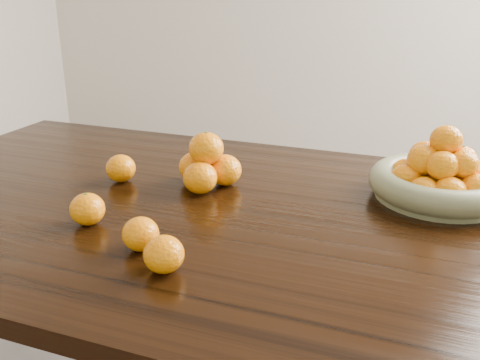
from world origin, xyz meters
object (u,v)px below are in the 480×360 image
(dining_table, at_px, (263,251))
(loose_orange_0, at_px, (87,209))
(fruit_bowl, at_px, (441,178))
(orange_pyramid, at_px, (207,165))

(dining_table, xyz_separation_m, loose_orange_0, (-0.33, -0.18, 0.12))
(fruit_bowl, xyz_separation_m, loose_orange_0, (-0.68, -0.41, -0.01))
(orange_pyramid, bearing_deg, dining_table, -30.85)
(orange_pyramid, xyz_separation_m, loose_orange_0, (-0.14, -0.29, -0.02))
(dining_table, distance_m, orange_pyramid, 0.26)
(fruit_bowl, bearing_deg, loose_orange_0, -148.98)
(dining_table, xyz_separation_m, fruit_bowl, (0.35, 0.23, 0.14))
(fruit_bowl, relative_size, orange_pyramid, 2.01)
(dining_table, distance_m, fruit_bowl, 0.44)
(dining_table, relative_size, loose_orange_0, 27.55)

